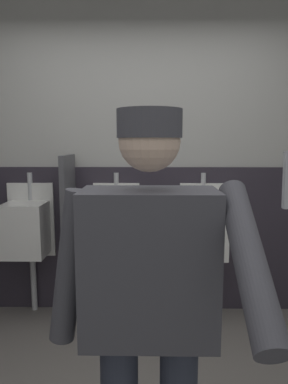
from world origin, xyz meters
name	(u,v)px	position (x,y,z in m)	size (l,w,h in m)	color
wall_back	(143,154)	(0.00, 1.62, 1.40)	(4.45, 0.12, 2.79)	#B2B2AD
wainscot_band_back	(143,239)	(0.00, 1.54, 0.64)	(3.85, 0.03, 1.29)	#2D2833
urinal_left	(27,228)	(-0.98, 1.40, 0.78)	(0.40, 0.34, 1.24)	white
urinal_middle	(115,229)	(-0.23, 1.40, 0.78)	(0.40, 0.34, 1.24)	white
urinal_right	(204,229)	(0.52, 1.40, 0.78)	(0.40, 0.34, 1.24)	white
privacy_divider_panel	(69,210)	(-0.61, 1.33, 0.95)	(0.04, 0.40, 0.90)	#4C4C51
person	(149,301)	(0.06, -0.29, 0.95)	(0.69, 0.60, 1.62)	#2D3342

